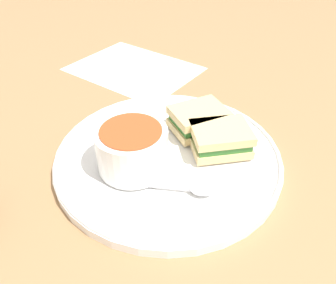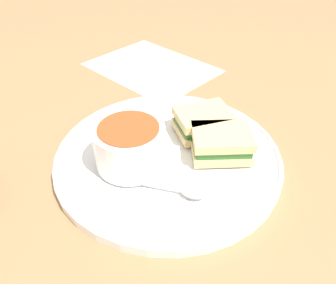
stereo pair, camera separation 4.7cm
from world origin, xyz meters
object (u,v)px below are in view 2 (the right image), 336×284
Objects in this scene: spoon at (186,190)px; sandwich_half_far at (203,122)px; soup_bowl at (131,147)px; sandwich_half_near at (221,143)px.

spoon is 0.14m from sandwich_half_far.
spoon is at bearing -62.76° from soup_bowl.
sandwich_half_near and sandwich_half_far have the same top height.
soup_bowl reaches higher than sandwich_half_near.
spoon is 1.10× the size of sandwich_half_far.
soup_bowl is 0.95× the size of sandwich_half_near.
sandwich_half_far is at bearing 85.58° from sandwich_half_near.
soup_bowl is 0.13m from sandwich_half_near.
soup_bowl is 0.13m from sandwich_half_far.
sandwich_half_far reaches higher than spoon.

